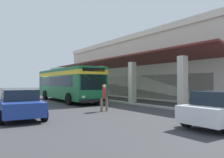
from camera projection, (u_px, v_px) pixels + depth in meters
ground at (108, 97)px, 27.82m from camera, size 120.00×120.00×0.00m
curb_strip at (90, 98)px, 24.93m from camera, size 34.90×0.50×0.12m
plaza_building at (153, 69)px, 30.27m from camera, size 29.39×14.11×7.44m
transit_bus at (67, 82)px, 21.67m from camera, size 11.24×2.92×3.34m
parked_sedan_blue at (20, 104)px, 11.27m from camera, size 4.52×2.23×1.47m
pedestrian at (104, 96)px, 13.97m from camera, size 0.57×0.54×1.70m
potted_palm at (74, 89)px, 31.08m from camera, size 1.81×1.97×3.12m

